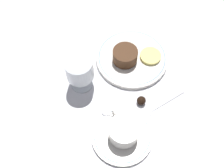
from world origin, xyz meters
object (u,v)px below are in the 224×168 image
object	(u,v)px
fork	(154,109)
wine_glass	(80,71)
coffee_cup	(123,131)
dessert_cake	(125,56)
dinner_plate	(132,58)

from	to	relation	value
fork	wine_glass	bearing A→B (deg)	41.69
coffee_cup	dessert_cake	distance (m)	0.24
coffee_cup	fork	xyz separation A→B (m)	(0.03, -0.11, -0.03)
wine_glass	fork	distance (m)	0.23
coffee_cup	fork	world-z (taller)	coffee_cup
dinner_plate	wine_glass	size ratio (longest dim) A/B	2.01
dinner_plate	fork	bearing A→B (deg)	171.14
coffee_cup	fork	size ratio (longest dim) A/B	0.60
wine_glass	dessert_cake	bearing A→B (deg)	-85.49
dinner_plate	coffee_cup	world-z (taller)	coffee_cup
coffee_cup	fork	bearing A→B (deg)	-74.67
dessert_cake	dinner_plate	bearing A→B (deg)	-86.96
dessert_cake	fork	bearing A→B (deg)	179.12
wine_glass	fork	bearing A→B (deg)	-138.31
coffee_cup	dessert_cake	bearing A→B (deg)	-29.21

